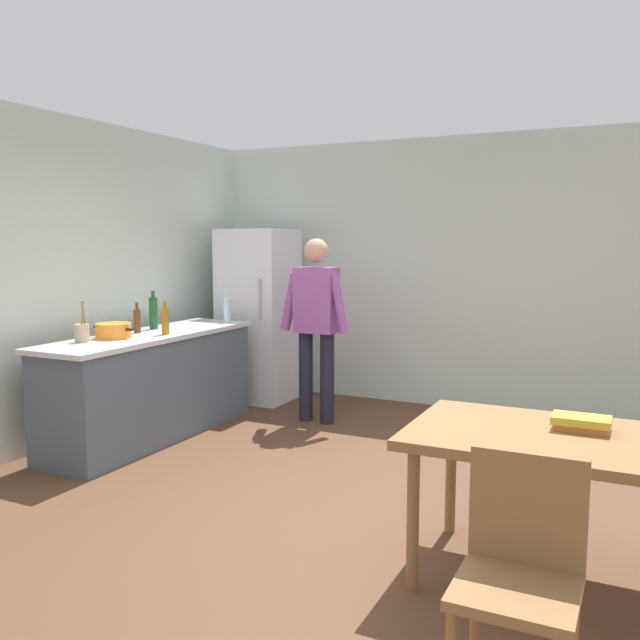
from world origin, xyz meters
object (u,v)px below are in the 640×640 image
person (316,318)px  chair (521,563)px  bottle_water_clear (227,310)px  refrigerator (259,315)px  book_stack (582,423)px  bottle_oil_amber (165,321)px  bottle_beer_brown (137,320)px  cooking_pot (113,331)px  utensil_jar (82,332)px  bottle_wine_green (153,313)px  dining_table (556,450)px

person → chair: size_ratio=1.87×
person → bottle_water_clear: size_ratio=5.67×
refrigerator → book_stack: size_ratio=6.56×
bottle_water_clear → book_stack: bearing=-29.5°
chair → bottle_oil_amber: 3.87m
person → bottle_beer_brown: bearing=-137.7°
cooking_pot → bottle_beer_brown: bearing=97.9°
utensil_jar → bottle_oil_amber: size_ratio=1.14×
refrigerator → bottle_wine_green: 1.40m
bottle_beer_brown → dining_table: bearing=-17.0°
dining_table → chair: chair is taller
dining_table → bottle_oil_amber: 3.43m
cooking_pot → utensil_jar: 0.28m
cooking_pot → refrigerator: bearing=84.8°
refrigerator → person: size_ratio=1.06×
bottle_wine_green → bottle_water_clear: bearing=64.5°
bottle_oil_amber → person: bearing=49.9°
utensil_jar → bottle_water_clear: (0.31, 1.54, 0.05)m
refrigerator → bottle_wine_green: refrigerator is taller
bottle_beer_brown → bottle_water_clear: bottle_water_clear is taller
bottle_water_clear → dining_table: bearing=-31.9°
bottle_beer_brown → bottle_wine_green: (-0.03, 0.25, 0.04)m
bottle_wine_green → refrigerator: bearing=79.3°
chair → cooking_pot: cooking_pot is taller
bottle_oil_amber → bottle_wine_green: bearing=143.6°
bottle_water_clear → cooking_pot: bearing=-100.9°
person → chair: person is taller
refrigerator → person: bearing=-30.2°
bottle_water_clear → person: bearing=8.7°
dining_table → refrigerator: bearing=140.7°
chair → bottle_water_clear: (-3.23, 2.98, 0.49)m
refrigerator → utensil_jar: (-0.24, -2.22, 0.08)m
cooking_pot → book_stack: (3.58, -0.62, -0.17)m
bottle_water_clear → bottle_wine_green: (-0.32, -0.68, 0.02)m
book_stack → utensil_jar: bearing=174.5°
bottle_oil_amber → book_stack: size_ratio=1.02×
person → bottle_beer_brown: size_ratio=6.54×
refrigerator → bottle_beer_brown: refrigerator is taller
utensil_jar → bottle_beer_brown: 0.61m
utensil_jar → bottle_water_clear: utensil_jar is taller
person → bottle_wine_green: size_ratio=5.00×
dining_table → book_stack: 0.20m
refrigerator → dining_table: (3.30, -2.70, -0.23)m
refrigerator → book_stack: (3.40, -2.57, -0.11)m
chair → bottle_oil_amber: (-3.24, 2.06, 0.48)m
bottle_beer_brown → bottle_oil_amber: bearing=3.0°
person → bottle_oil_amber: (-0.89, -1.05, 0.04)m
bottle_water_clear → bottle_oil_amber: 0.92m
refrigerator → cooking_pot: size_ratio=4.50×
chair → bottle_wine_green: size_ratio=2.68×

